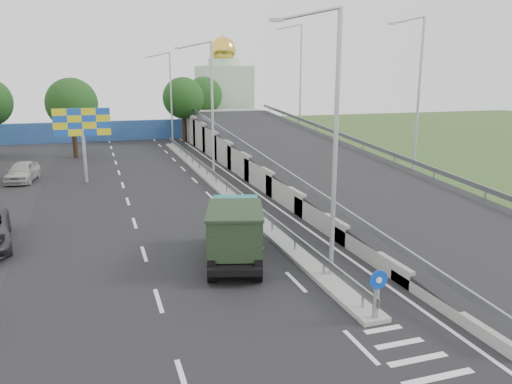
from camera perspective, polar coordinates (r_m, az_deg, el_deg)
name	(u,v)px	position (r m, az deg, el deg)	size (l,w,h in m)	color
ground	(415,359)	(15.68, 17.76, -17.68)	(160.00, 160.00, 0.00)	#2D4C1E
road_surface	(185,201)	(32.14, -8.08, -1.06)	(26.00, 90.00, 0.04)	black
median	(216,184)	(36.52, -4.58, 0.94)	(1.00, 44.00, 0.20)	gray
overpass_ramp	(311,156)	(38.62, 6.28, 4.07)	(10.00, 50.00, 3.50)	gray
median_guardrail	(216,175)	(36.39, -4.60, 1.93)	(0.09, 44.00, 0.71)	gray
sign_bollard	(377,294)	(16.79, 13.64, -11.27)	(0.64, 0.23, 1.67)	black
lamp_post_near	(331,132)	(18.81, 8.60, 6.75)	(2.74, 0.18, 10.08)	#B2B5B7
lamp_post_mid	(210,103)	(37.70, -5.30, 10.08)	(2.74, 0.18, 10.08)	#B2B5B7
lamp_post_far	(169,93)	(57.35, -9.88, 11.04)	(2.74, 0.18, 10.08)	#B2B5B7
blue_wall	(130,130)	(63.20, -14.24, 6.83)	(30.00, 0.50, 2.40)	#2A489B
church	(224,93)	(73.07, -3.69, 11.27)	(7.00, 7.00, 13.80)	#B2CCAD
billboard	(82,126)	(38.88, -19.24, 7.10)	(4.00, 0.24, 5.50)	#B2B5B7
tree_left_mid	(72,104)	(50.80, -20.32, 9.44)	(4.80, 4.80, 7.60)	black
tree_median_far	(183,98)	(59.65, -8.32, 10.57)	(4.80, 4.80, 7.60)	black
tree_ramp_far	(204,95)	(67.29, -5.96, 10.94)	(4.80, 4.80, 7.60)	black
dump_truck	(235,230)	(21.46, -2.39, -4.33)	(3.61, 6.12, 2.54)	black
parked_car_e	(22,172)	(41.38, -25.15, 2.11)	(1.80, 4.48, 1.53)	#B2B2AE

